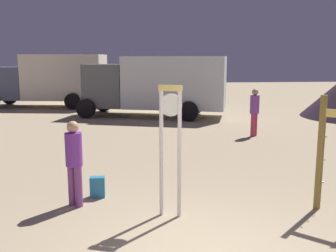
# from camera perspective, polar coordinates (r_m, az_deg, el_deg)

# --- Properties ---
(standing_clock) EXTENTS (0.41, 0.22, 2.35)m
(standing_clock) POSITION_cam_1_polar(r_m,az_deg,el_deg) (6.75, 0.36, -1.85)
(standing_clock) COLOR white
(standing_clock) RESTS_ON ground_plane
(person_near_clock) EXTENTS (0.32, 0.32, 1.65)m
(person_near_clock) POSITION_cam_1_polar(r_m,az_deg,el_deg) (7.52, -13.67, -4.77)
(person_near_clock) COLOR #834388
(person_near_clock) RESTS_ON ground_plane
(backpack) EXTENTS (0.30, 0.22, 0.42)m
(backpack) POSITION_cam_1_polar(r_m,az_deg,el_deg) (8.10, -10.35, -8.84)
(backpack) COLOR teal
(backpack) RESTS_ON ground_plane
(person_distant) EXTENTS (0.33, 0.33, 1.72)m
(person_distant) POSITION_cam_1_polar(r_m,az_deg,el_deg) (14.29, 12.63, 2.32)
(person_distant) COLOR #BA3955
(person_distant) RESTS_ON ground_plane
(box_truck_near) EXTENTS (7.33, 4.38, 2.89)m
(box_truck_near) POSITION_cam_1_polar(r_m,az_deg,el_deg) (18.76, -1.48, 6.27)
(box_truck_near) COLOR silver
(box_truck_near) RESTS_ON ground_plane
(box_truck_far) EXTENTS (6.86, 3.31, 3.02)m
(box_truck_far) POSITION_cam_1_polar(r_m,az_deg,el_deg) (23.52, -16.62, 6.67)
(box_truck_far) COLOR beige
(box_truck_far) RESTS_ON ground_plane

